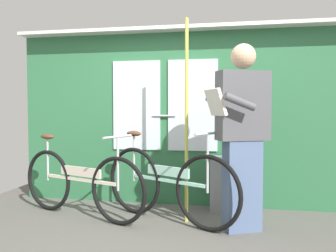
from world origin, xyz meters
TOP-DOWN VIEW (x-y plane):
  - ground_plane at (0.00, 0.00)m, footprint 5.09×3.95m
  - train_door_wall at (-0.01, 1.17)m, footprint 4.09×0.28m
  - bicycle_near_door at (-1.00, 0.45)m, footprint 1.65×0.71m
  - bicycle_leaning_behind at (-0.04, 0.47)m, footprint 1.54×0.83m
  - passenger_reading_newspaper at (0.72, 0.33)m, footprint 0.64×0.60m
  - trash_bin_by_wall at (0.57, 0.96)m, footprint 0.38×0.28m
  - handrail_pole at (0.16, 0.50)m, footprint 0.04×0.04m

SIDE VIEW (x-z plane):
  - ground_plane at x=0.00m, z-range -0.04..0.00m
  - trash_bin_by_wall at x=0.57m, z-range 0.00..0.63m
  - bicycle_near_door at x=-1.00m, z-range -0.08..0.83m
  - bicycle_leaning_behind at x=-0.04m, z-range -0.08..0.87m
  - passenger_reading_newspaper at x=0.72m, z-range 0.05..1.85m
  - handrail_pole at x=0.16m, z-range 0.00..2.11m
  - train_door_wall at x=-0.01m, z-range 0.05..2.20m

